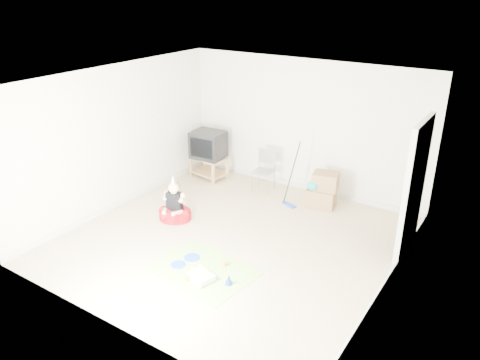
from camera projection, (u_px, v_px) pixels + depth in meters
The scene contains 16 objects.
ground at pixel (232, 240), 7.66m from camera, with size 5.00×5.00×0.00m, color #C3AF8C.
doorway_recess at pixel (415, 192), 6.93m from camera, with size 0.02×0.90×2.05m, color black.
tv_stand at pixel (209, 166), 9.95m from camera, with size 0.82×0.59×0.47m.
crt_tv at pixel (208, 145), 9.77m from camera, with size 0.65×0.54×0.56m, color black.
folding_chair at pixel (263, 172), 9.29m from camera, with size 0.42×0.40×0.85m.
cardboard_boxes at pixel (322, 190), 8.69m from camera, with size 0.59×0.50×0.66m.
floor_mop at pixel (290, 193), 8.71m from camera, with size 0.31×0.38×1.18m.
book_pile at pixel (409, 227), 7.98m from camera, with size 0.24×0.30×0.06m.
seated_woman at pixel (175, 210), 8.26m from camera, with size 0.72×0.72×0.84m.
party_mat at pixel (202, 270), 6.86m from camera, with size 1.48×1.07×0.01m, color #EE329E.
birthday_cake at pixel (201, 277), 6.62m from camera, with size 0.40×0.36×0.16m.
blue_plate_near at pixel (192, 258), 7.15m from camera, with size 0.24×0.24×0.01m, color blue.
blue_plate_far at pixel (178, 265), 6.97m from camera, with size 0.22×0.22×0.01m, color blue.
orange_cup_near at pixel (224, 264), 6.93m from camera, with size 0.07×0.07×0.08m, color orange.
orange_cup_far at pixel (187, 278), 6.61m from camera, with size 0.07×0.07×0.08m, color orange.
blue_party_hat at pixel (229, 279), 6.51m from camera, with size 0.11×0.11×0.16m, color #1B37BE.
Camera 1 is at (3.75, -5.49, 3.92)m, focal length 35.00 mm.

